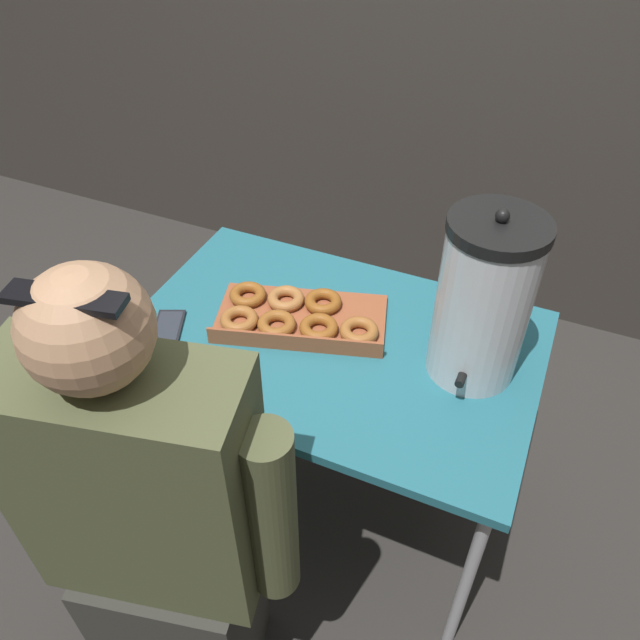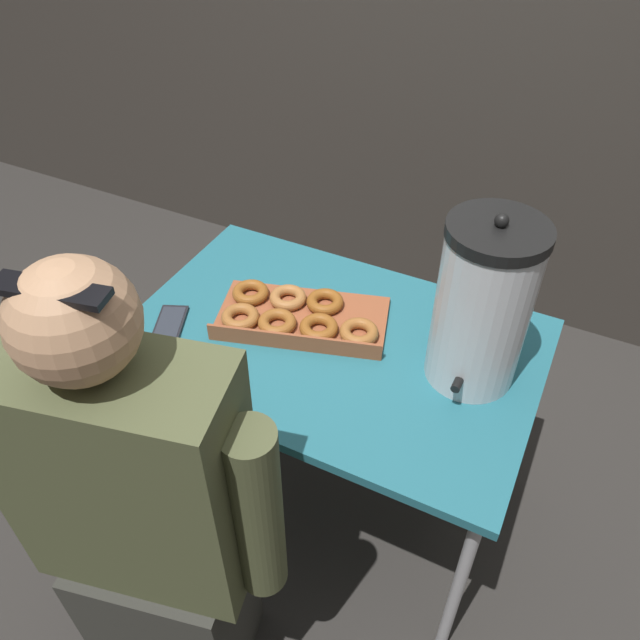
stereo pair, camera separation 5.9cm
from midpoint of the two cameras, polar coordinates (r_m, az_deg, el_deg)
The scene contains 6 objects.
ground_plane at distance 2.23m, azimuth 1.55°, elevation -15.23°, with size 12.00×12.00×0.00m, color #2D2B28.
folding_table at distance 1.72m, azimuth 1.94°, elevation -3.15°, with size 1.10×0.73×0.71m.
donut_box at distance 1.72m, azimuth -1.10°, elevation 0.38°, with size 0.52×0.37×0.05m.
coffee_urn at distance 1.50m, azimuth 15.73°, elevation 1.25°, with size 0.23×0.26×0.47m.
cell_phone at distance 1.77m, azimuth -12.62°, elevation -0.31°, with size 0.13×0.16×0.01m.
person_seated at distance 1.47m, azimuth -14.53°, elevation -17.65°, with size 0.63×0.33×1.32m.
Camera 2 is at (0.52, -1.11, 1.86)m, focal length 35.00 mm.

